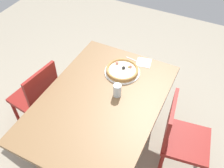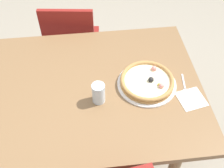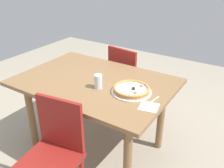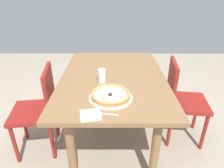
% 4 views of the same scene
% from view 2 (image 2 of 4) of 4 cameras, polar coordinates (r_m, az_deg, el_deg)
% --- Properties ---
extents(ground_plane, '(6.00, 6.00, 0.00)m').
position_cam_2_polar(ground_plane, '(2.23, -5.29, -13.66)').
color(ground_plane, '#9E937F').
extents(dining_table, '(1.43, 0.99, 0.76)m').
position_cam_2_polar(dining_table, '(1.67, -6.87, -3.12)').
color(dining_table, olive).
rests_on(dining_table, ground).
extents(chair_near, '(0.45, 0.45, 0.89)m').
position_cam_2_polar(chair_near, '(2.29, -8.10, 8.20)').
color(chair_near, maroon).
rests_on(chair_near, ground).
extents(plate, '(0.34, 0.34, 0.01)m').
position_cam_2_polar(plate, '(1.60, 7.14, 0.00)').
color(plate, white).
rests_on(plate, dining_table).
extents(pizza, '(0.31, 0.31, 0.05)m').
position_cam_2_polar(pizza, '(1.59, 7.26, 0.61)').
color(pizza, '#B78447').
rests_on(pizza, plate).
extents(fork, '(0.04, 0.17, 0.00)m').
position_cam_2_polar(fork, '(1.64, 14.71, -0.52)').
color(fork, silver).
rests_on(fork, dining_table).
extents(drinking_glass, '(0.07, 0.07, 0.12)m').
position_cam_2_polar(drinking_glass, '(1.48, -2.79, -1.89)').
color(drinking_glass, silver).
rests_on(drinking_glass, dining_table).
extents(napkin, '(0.17, 0.17, 0.00)m').
position_cam_2_polar(napkin, '(1.59, 16.02, -2.98)').
color(napkin, white).
rests_on(napkin, dining_table).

